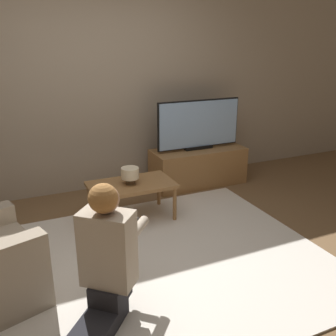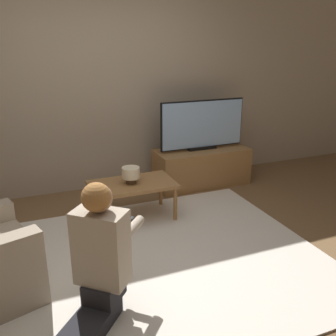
{
  "view_description": "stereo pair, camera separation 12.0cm",
  "coord_description": "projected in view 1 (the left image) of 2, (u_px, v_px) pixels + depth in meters",
  "views": [
    {
      "loc": [
        -1.0,
        -2.53,
        1.8
      ],
      "look_at": [
        0.37,
        0.52,
        0.64
      ],
      "focal_mm": 40.0,
      "sensor_mm": 36.0,
      "label": 1
    },
    {
      "loc": [
        -0.89,
        -2.58,
        1.8
      ],
      "look_at": [
        0.37,
        0.52,
        0.64
      ],
      "focal_mm": 40.0,
      "sensor_mm": 36.0,
      "label": 2
    }
  ],
  "objects": [
    {
      "name": "coffee_table",
      "position": [
        131.0,
        187.0,
        3.82
      ],
      "size": [
        0.86,
        0.5,
        0.41
      ],
      "color": "olive",
      "rests_on": "ground_plane"
    },
    {
      "name": "wall_back",
      "position": [
        91.0,
        84.0,
        4.4
      ],
      "size": [
        10.0,
        0.06,
        2.6
      ],
      "color": "tan",
      "rests_on": "ground_plane"
    },
    {
      "name": "tv",
      "position": [
        199.0,
        125.0,
        4.67
      ],
      "size": [
        1.12,
        0.08,
        0.62
      ],
      "color": "black",
      "rests_on": "tv_stand"
    },
    {
      "name": "table_lamp",
      "position": [
        130.0,
        174.0,
        3.77
      ],
      "size": [
        0.18,
        0.18,
        0.17
      ],
      "color": "#4C3823",
      "rests_on": "coffee_table"
    },
    {
      "name": "ground_plane",
      "position": [
        154.0,
        264.0,
        3.16
      ],
      "size": [
        10.0,
        10.0,
        0.0
      ],
      "primitive_type": "plane",
      "color": "brown"
    },
    {
      "name": "tv_stand",
      "position": [
        198.0,
        166.0,
        4.85
      ],
      "size": [
        1.2,
        0.49,
        0.47
      ],
      "color": "olive",
      "rests_on": "ground_plane"
    },
    {
      "name": "person_kneeling",
      "position": [
        106.0,
        257.0,
        2.4
      ],
      "size": [
        0.75,
        0.8,
        0.96
      ],
      "rotation": [
        0.0,
        0.0,
        2.42
      ],
      "color": "#232328",
      "rests_on": "rug"
    },
    {
      "name": "rug",
      "position": [
        154.0,
        263.0,
        3.16
      ],
      "size": [
        2.93,
        2.36,
        0.02
      ],
      "color": "silver",
      "rests_on": "ground_plane"
    }
  ]
}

